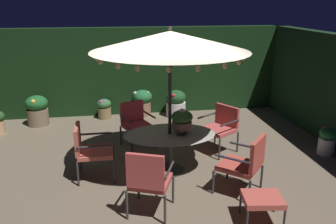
% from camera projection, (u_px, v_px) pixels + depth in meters
% --- Properties ---
extents(ground_plane, '(8.03, 7.48, 0.02)m').
position_uv_depth(ground_plane, '(159.00, 171.00, 6.30)').
color(ground_plane, '#6B5C4B').
extents(hedge_backdrop_rear, '(8.03, 0.30, 2.30)m').
position_uv_depth(hedge_backdrop_rear, '(140.00, 71.00, 9.31)').
color(hedge_backdrop_rear, black).
rests_on(hedge_backdrop_rear, ground_plane).
extents(patio_dining_table, '(1.62, 1.12, 0.73)m').
position_uv_depth(patio_dining_table, '(170.00, 140.00, 6.12)').
color(patio_dining_table, '#2D2B2C').
rests_on(patio_dining_table, ground_plane).
extents(patio_umbrella, '(2.62, 2.62, 2.56)m').
position_uv_depth(patio_umbrella, '(170.00, 41.00, 5.60)').
color(patio_umbrella, '#2F2D32').
rests_on(patio_umbrella, ground_plane).
extents(centerpiece_planter, '(0.37, 0.37, 0.46)m').
position_uv_depth(centerpiece_planter, '(182.00, 120.00, 5.99)').
color(centerpiece_planter, olive).
rests_on(centerpiece_planter, patio_dining_table).
extents(patio_chair_north, '(0.63, 0.63, 0.96)m').
position_uv_depth(patio_chair_north, '(89.00, 148.00, 5.92)').
color(patio_chair_north, '#2F292B').
rests_on(patio_chair_north, ground_plane).
extents(patio_chair_northeast, '(0.75, 0.75, 1.02)m').
position_uv_depth(patio_chair_northeast, '(149.00, 178.00, 4.83)').
color(patio_chair_northeast, '#32302F').
rests_on(patio_chair_northeast, ground_plane).
extents(patio_chair_east, '(0.87, 0.87, 0.97)m').
position_uv_depth(patio_chair_east, '(246.00, 162.00, 5.43)').
color(patio_chair_east, '#2C2B34').
rests_on(patio_chair_east, ground_plane).
extents(patio_chair_southeast, '(0.83, 0.84, 0.92)m').
position_uv_depth(patio_chair_southeast, '(221.00, 125.00, 7.01)').
color(patio_chair_southeast, '#2F2C30').
rests_on(patio_chair_southeast, ground_plane).
extents(patio_chair_south, '(0.74, 0.74, 0.93)m').
position_uv_depth(patio_chair_south, '(136.00, 121.00, 7.28)').
color(patio_chair_south, '#2B2A33').
rests_on(patio_chair_south, ground_plane).
extents(ottoman_footrest, '(0.59, 0.52, 0.38)m').
position_uv_depth(ottoman_footrest, '(263.00, 200.00, 4.77)').
color(ottoman_footrest, '#302B31').
rests_on(ottoman_footrest, ground_plane).
extents(potted_plant_back_center, '(0.52, 0.52, 0.71)m').
position_uv_depth(potted_plant_back_center, '(176.00, 103.00, 9.20)').
color(potted_plant_back_center, beige).
rests_on(potted_plant_back_center, ground_plane).
extents(potted_plant_front_corner, '(0.54, 0.54, 0.75)m').
position_uv_depth(potted_plant_front_corner, '(37.00, 110.00, 8.53)').
color(potted_plant_front_corner, '#7B634D').
rests_on(potted_plant_front_corner, ground_plane).
extents(potted_plant_back_right, '(0.36, 0.36, 0.52)m').
position_uv_depth(potted_plant_back_right, '(104.00, 108.00, 9.04)').
color(potted_plant_back_right, olive).
rests_on(potted_plant_back_right, ground_plane).
extents(potted_plant_left_far, '(0.51, 0.51, 0.69)m').
position_uv_depth(potted_plant_left_far, '(143.00, 102.00, 9.26)').
color(potted_plant_left_far, '#8C634B').
rests_on(potted_plant_left_far, ground_plane).
extents(potted_plant_right_near, '(0.33, 0.33, 0.55)m').
position_uv_depth(potted_plant_right_near, '(327.00, 140.00, 6.92)').
color(potted_plant_right_near, silver).
rests_on(potted_plant_right_near, ground_plane).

